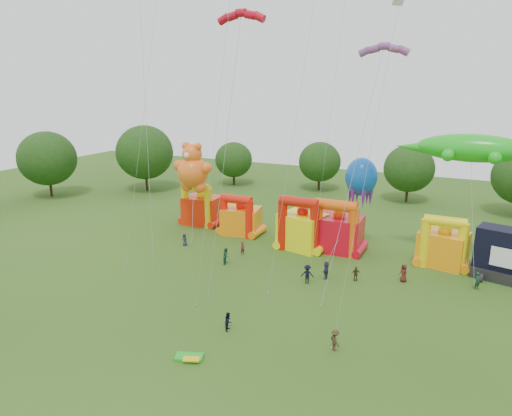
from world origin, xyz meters
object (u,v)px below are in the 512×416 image
at_px(bouncy_castle_0, 201,208).
at_px(gecko_kite, 472,184).
at_px(spectator_4, 356,274).
at_px(spectator_0, 185,240).
at_px(bouncy_castle_2, 301,228).
at_px(teddy_bear_kite, 193,186).
at_px(octopus_kite, 352,206).

height_order(bouncy_castle_0, gecko_kite, gecko_kite).
height_order(bouncy_castle_0, spectator_4, bouncy_castle_0).
bearing_deg(gecko_kite, bouncy_castle_0, 177.50).
bearing_deg(spectator_0, bouncy_castle_2, 29.20).
xyz_separation_m(teddy_bear_kite, gecko_kite, (32.34, 3.01, 2.73)).
bearing_deg(gecko_kite, octopus_kite, -179.44).
bearing_deg(teddy_bear_kite, spectator_0, -73.07).
distance_m(bouncy_castle_0, bouncy_castle_2, 16.54).
height_order(spectator_0, spectator_4, spectator_4).
distance_m(teddy_bear_kite, spectator_4, 24.11).
height_order(bouncy_castle_2, spectator_4, bouncy_castle_2).
bearing_deg(octopus_kite, bouncy_castle_0, 175.77).
distance_m(gecko_kite, octopus_kite, 12.84).
relative_size(bouncy_castle_2, gecko_kite, 0.46).
bearing_deg(octopus_kite, spectator_4, -71.61).
distance_m(bouncy_castle_2, teddy_bear_kite, 15.12).
bearing_deg(teddy_bear_kite, gecko_kite, 5.32).
distance_m(spectator_0, spectator_4, 21.60).
relative_size(bouncy_castle_0, octopus_kite, 0.55).
xyz_separation_m(teddy_bear_kite, octopus_kite, (20.05, 2.89, -1.00)).
distance_m(bouncy_castle_0, spectator_4, 26.42).
xyz_separation_m(bouncy_castle_0, spectator_0, (2.92, -8.53, -1.59)).
xyz_separation_m(teddy_bear_kite, spectator_4, (22.78, -5.32, -5.82)).
bearing_deg(spectator_0, teddy_bear_kite, 114.57).
bearing_deg(bouncy_castle_2, spectator_4, -38.33).
xyz_separation_m(bouncy_castle_0, bouncy_castle_2, (16.21, -3.28, 0.18)).
bearing_deg(spectator_4, bouncy_castle_2, -67.23).
relative_size(bouncy_castle_0, gecko_kite, 0.43).
bearing_deg(teddy_bear_kite, bouncy_castle_0, 110.68).
relative_size(bouncy_castle_2, spectator_4, 4.26).
bearing_deg(teddy_bear_kite, bouncy_castle_2, 4.80).
height_order(octopus_kite, spectator_0, octopus_kite).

